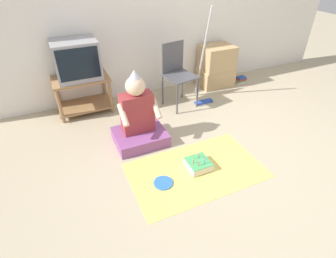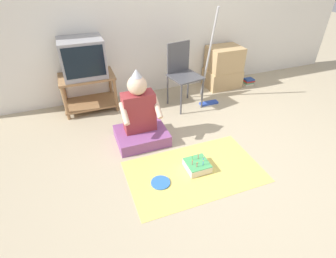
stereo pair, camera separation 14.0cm
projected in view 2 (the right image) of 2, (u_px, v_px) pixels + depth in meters
name	position (u px, v px, depth m)	size (l,w,h in m)	color
ground_plane	(236.00, 168.00, 2.79)	(16.00, 16.00, 0.00)	tan
wall_back	(167.00, 5.00, 3.69)	(6.40, 0.06, 2.55)	white
tv_stand	(89.00, 89.00, 3.66)	(0.73, 0.47, 0.51)	#997047
tv	(83.00, 58.00, 3.41)	(0.55, 0.46, 0.49)	#99999E
folding_chair	(182.00, 71.00, 3.66)	(0.47, 0.46, 0.89)	#4C4C51
cardboard_box_stack	(223.00, 68.00, 4.28)	(0.55, 0.42, 0.66)	tan
dust_mop	(209.00, 77.00, 3.77)	(0.28, 0.33, 1.35)	#2D4CB2
book_pile	(248.00, 82.00, 4.47)	(0.18, 0.15, 0.10)	beige
person_seated	(140.00, 120.00, 3.04)	(0.60, 0.49, 0.89)	#8C4C8C
party_cloth	(195.00, 171.00, 2.74)	(1.39, 0.83, 0.01)	#EAD666
birthday_cake	(197.00, 165.00, 2.75)	(0.24, 0.24, 0.15)	#F4E0C6
paper_plate	(161.00, 182.00, 2.60)	(0.19, 0.19, 0.01)	blue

